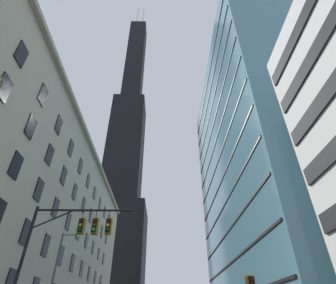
{
  "coord_description": "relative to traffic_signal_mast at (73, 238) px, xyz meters",
  "views": [
    {
      "loc": [
        1.76,
        -11.6,
        1.36
      ],
      "look_at": [
        2.26,
        18.48,
        22.27
      ],
      "focal_mm": 27.8,
      "sensor_mm": 36.0,
      "label": 1
    }
  ],
  "objects": [
    {
      "name": "station_building",
      "position": [
        -13.91,
        20.39,
        7.54
      ],
      "size": [
        14.72,
        64.52,
        26.83
      ],
      "color": "#B2A88E",
      "rests_on": "ground"
    },
    {
      "name": "dark_skyscraper",
      "position": [
        -13.12,
        89.03,
        52.68
      ],
      "size": [
        23.25,
        23.25,
        202.1
      ],
      "color": "black",
      "rests_on": "ground"
    },
    {
      "name": "glass_office_midrise",
      "position": [
        24.8,
        21.33,
        18.08
      ],
      "size": [
        19.49,
        38.79,
        47.87
      ],
      "color": "teal",
      "rests_on": "ground"
    },
    {
      "name": "traffic_signal_mast",
      "position": [
        0.0,
        0.0,
        0.0
      ],
      "size": [
        6.77,
        0.63,
        7.79
      ],
      "color": "black",
      "rests_on": "sidewalk_left"
    },
    {
      "name": "street_lamppost",
      "position": [
        -3.63,
        8.48,
        -0.83
      ],
      "size": [
        2.03,
        0.32,
        8.32
      ],
      "color": "#47474C",
      "rests_on": "sidewalk_left"
    }
  ]
}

